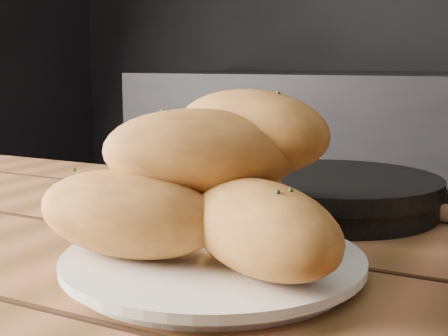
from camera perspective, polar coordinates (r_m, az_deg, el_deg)
plate at (r=0.54m, az=-0.99°, el=-8.70°), size 0.26×0.26×0.02m
bread_rolls at (r=0.53m, az=-1.00°, el=-1.54°), size 0.30×0.25×0.14m
skillet at (r=0.77m, az=10.12°, el=-2.33°), size 0.39×0.26×0.05m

